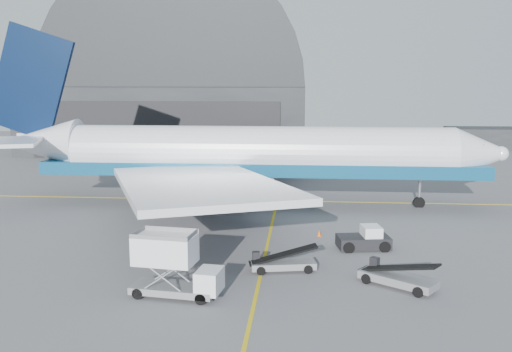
# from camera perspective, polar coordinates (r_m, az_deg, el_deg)

# --- Properties ---
(ground) EXTENTS (200.00, 200.00, 0.00)m
(ground) POSITION_cam_1_polar(r_m,az_deg,el_deg) (44.19, 0.90, -7.94)
(ground) COLOR #565659
(ground) RESTS_ON ground
(taxi_lines) EXTENTS (80.00, 42.12, 0.02)m
(taxi_lines) POSITION_cam_1_polar(r_m,az_deg,el_deg) (56.36, 1.78, -4.04)
(taxi_lines) COLOR gold
(taxi_lines) RESTS_ON ground
(hangar) EXTENTS (50.00, 28.30, 28.00)m
(hangar) POSITION_cam_1_polar(r_m,az_deg,el_deg) (109.87, -8.34, 7.58)
(hangar) COLOR black
(hangar) RESTS_ON ground
(distant_bldg_a) EXTENTS (14.00, 8.00, 4.00)m
(distant_bldg_a) POSITION_cam_1_polar(r_m,az_deg,el_deg) (120.06, 21.82, 2.59)
(distant_bldg_a) COLOR black
(distant_bldg_a) RESTS_ON ground
(airliner) EXTENTS (55.70, 54.01, 19.55)m
(airliner) POSITION_cam_1_polar(r_m,az_deg,el_deg) (60.89, -1.60, 2.22)
(airliner) COLOR white
(airliner) RESTS_ON ground
(catering_truck) EXTENTS (5.87, 2.83, 3.88)m
(catering_truck) POSITION_cam_1_polar(r_m,az_deg,el_deg) (36.04, -8.30, -8.89)
(catering_truck) COLOR gray
(catering_truck) RESTS_ON ground
(pushback_tug) EXTENTS (4.39, 2.97, 1.89)m
(pushback_tug) POSITION_cam_1_polar(r_m,az_deg,el_deg) (46.54, 10.83, -6.29)
(pushback_tug) COLOR black
(pushback_tug) RESTS_ON ground
(belt_loader_a) EXTENTS (4.95, 2.39, 1.85)m
(belt_loader_a) POSITION_cam_1_polar(r_m,az_deg,el_deg) (40.66, 2.64, -8.69)
(belt_loader_a) COLOR gray
(belt_loader_a) RESTS_ON ground
(belt_loader_b) EXTENTS (5.06, 4.33, 2.04)m
(belt_loader_b) POSITION_cam_1_polar(r_m,az_deg,el_deg) (38.77, 13.92, -9.81)
(belt_loader_b) COLOR gray
(belt_loader_b) RESTS_ON ground
(traffic_cone) EXTENTS (0.38, 0.38, 0.55)m
(traffic_cone) POSITION_cam_1_polar(r_m,az_deg,el_deg) (49.64, 6.34, -5.70)
(traffic_cone) COLOR #DD5607
(traffic_cone) RESTS_ON ground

